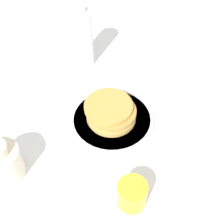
% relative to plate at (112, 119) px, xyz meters
% --- Properties ---
extents(ground_plane, '(4.00, 4.00, 0.00)m').
position_rel_plate_xyz_m(ground_plane, '(0.03, 0.02, -0.01)').
color(ground_plane, white).
extents(plate, '(0.26, 0.26, 0.01)m').
position_rel_plate_xyz_m(plate, '(0.00, 0.00, 0.00)').
color(plate, white).
rests_on(plate, ground_plane).
extents(pancake_stack, '(0.16, 0.15, 0.06)m').
position_rel_plate_xyz_m(pancake_stack, '(0.00, -0.01, 0.03)').
color(pancake_stack, '#DCAE70').
rests_on(pancake_stack, plate).
extents(juice_glass, '(0.07, 0.07, 0.07)m').
position_rel_plate_xyz_m(juice_glass, '(0.23, -0.14, 0.03)').
color(juice_glass, yellow).
rests_on(juice_glass, ground_plane).
extents(cream_jug, '(0.10, 0.10, 0.12)m').
position_rel_plate_xyz_m(cream_jug, '(-0.05, -0.34, 0.04)').
color(cream_jug, beige).
rests_on(cream_jug, ground_plane).
extents(water_bottle_near, '(0.07, 0.07, 0.23)m').
position_rel_plate_xyz_m(water_bottle_near, '(-0.28, 0.11, 0.10)').
color(water_bottle_near, white).
rests_on(water_bottle_near, ground_plane).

